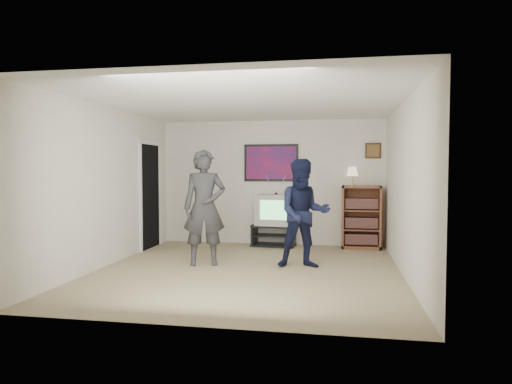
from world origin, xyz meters
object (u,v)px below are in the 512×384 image
(person_short, at_px, (304,213))
(person_tall, at_px, (204,207))
(media_stand, at_px, (274,235))
(crt_television, at_px, (276,210))
(bookshelf, at_px, (361,217))

(person_short, bearing_deg, person_tall, 172.16)
(media_stand, height_order, crt_television, crt_television)
(person_tall, height_order, person_short, person_tall)
(person_tall, bearing_deg, person_short, -14.98)
(crt_television, height_order, bookshelf, bookshelf)
(media_stand, bearing_deg, bookshelf, 5.81)
(bookshelf, relative_size, person_tall, 0.66)
(media_stand, bearing_deg, person_short, -64.79)
(media_stand, distance_m, person_tall, 2.23)
(person_tall, bearing_deg, media_stand, 49.01)
(person_tall, relative_size, person_short, 1.09)
(person_short, bearing_deg, bookshelf, 52.84)
(bookshelf, distance_m, person_short, 2.16)
(crt_television, height_order, person_short, person_short)
(crt_television, distance_m, person_short, 1.99)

